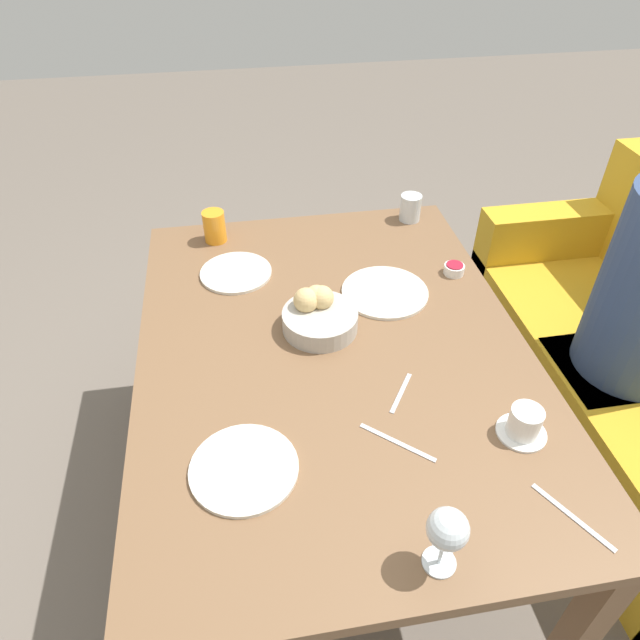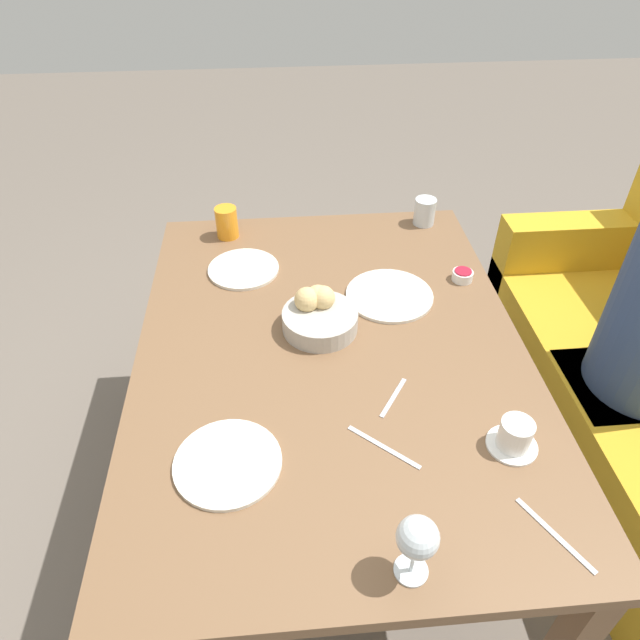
# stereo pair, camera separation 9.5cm
# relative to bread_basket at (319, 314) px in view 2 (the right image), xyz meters

# --- Properties ---
(ground_plane) EXTENTS (10.00, 10.00, 0.00)m
(ground_plane) POSITION_rel_bread_basket_xyz_m (0.09, 0.03, -0.76)
(ground_plane) COLOR #6B6056
(dining_table) EXTENTS (1.39, 1.03, 0.72)m
(dining_table) POSITION_rel_bread_basket_xyz_m (0.09, 0.03, -0.12)
(dining_table) COLOR brown
(dining_table) RESTS_ON ground_plane
(bread_basket) EXTENTS (0.21, 0.21, 0.11)m
(bread_basket) POSITION_rel_bread_basket_xyz_m (0.00, 0.00, 0.00)
(bread_basket) COLOR #B2ADA3
(bread_basket) RESTS_ON dining_table
(plate_near_left) EXTENTS (0.22, 0.22, 0.01)m
(plate_near_left) POSITION_rel_bread_basket_xyz_m (-0.29, -0.21, -0.04)
(plate_near_left) COLOR silver
(plate_near_left) RESTS_ON dining_table
(plate_near_right) EXTENTS (0.23, 0.23, 0.01)m
(plate_near_right) POSITION_rel_bread_basket_xyz_m (0.44, -0.23, -0.04)
(plate_near_right) COLOR silver
(plate_near_right) RESTS_ON dining_table
(plate_far_center) EXTENTS (0.26, 0.26, 0.01)m
(plate_far_center) POSITION_rel_bread_basket_xyz_m (-0.11, 0.22, -0.04)
(plate_far_center) COLOR silver
(plate_far_center) RESTS_ON dining_table
(juice_glass) EXTENTS (0.07, 0.07, 0.11)m
(juice_glass) POSITION_rel_bread_basket_xyz_m (-0.49, -0.27, 0.01)
(juice_glass) COLOR orange
(juice_glass) RESTS_ON dining_table
(water_tumbler) EXTENTS (0.07, 0.07, 0.09)m
(water_tumbler) POSITION_rel_bread_basket_xyz_m (-0.52, 0.41, 0.01)
(water_tumbler) COLOR silver
(water_tumbler) RESTS_ON dining_table
(wine_glass) EXTENTS (0.08, 0.08, 0.16)m
(wine_glass) POSITION_rel_bread_basket_xyz_m (0.70, 0.11, 0.07)
(wine_glass) COLOR silver
(wine_glass) RESTS_ON dining_table
(coffee_cup) EXTENTS (0.11, 0.11, 0.08)m
(coffee_cup) POSITION_rel_bread_basket_xyz_m (0.44, 0.39, -0.01)
(coffee_cup) COLOR white
(coffee_cup) RESTS_ON dining_table
(jam_bowl_berry) EXTENTS (0.06, 0.06, 0.03)m
(jam_bowl_berry) POSITION_rel_bread_basket_xyz_m (-0.18, 0.45, -0.02)
(jam_bowl_berry) COLOR white
(jam_bowl_berry) RESTS_ON dining_table
(fork_silver) EXTENTS (0.17, 0.10, 0.00)m
(fork_silver) POSITION_rel_bread_basket_xyz_m (0.66, 0.40, -0.04)
(fork_silver) COLOR #B7B7BC
(fork_silver) RESTS_ON dining_table
(knife_silver) EXTENTS (0.13, 0.15, 0.00)m
(knife_silver) POSITION_rel_bread_basket_xyz_m (0.42, 0.11, -0.04)
(knife_silver) COLOR #B7B7BC
(knife_silver) RESTS_ON dining_table
(spoon_coffee) EXTENTS (0.12, 0.09, 0.00)m
(spoon_coffee) POSITION_rel_bread_basket_xyz_m (0.28, 0.16, -0.04)
(spoon_coffee) COLOR #B7B7BC
(spoon_coffee) RESTS_ON dining_table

